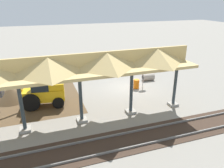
{
  "coord_description": "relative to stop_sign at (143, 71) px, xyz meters",
  "views": [
    {
      "loc": [
        8.01,
        18.25,
        8.1
      ],
      "look_at": [
        2.53,
        2.48,
        1.6
      ],
      "focal_mm": 35.0,
      "sensor_mm": 36.0,
      "label": 1
    }
  ],
  "objects": [
    {
      "name": "backhoe",
      "position": [
        9.55,
        1.16,
        -0.3
      ],
      "size": [
        5.3,
        2.06,
        2.82
      ],
      "color": "#EAB214",
      "rests_on": "ground"
    },
    {
      "name": "dirt_work_zone",
      "position": [
        10.76,
        0.09,
        -1.56
      ],
      "size": [
        8.7,
        7.0,
        0.01
      ],
      "primitive_type": "cube",
      "color": "brown",
      "rests_on": "ground"
    },
    {
      "name": "stop_sign",
      "position": [
        0.0,
        0.0,
        0.0
      ],
      "size": [
        0.76,
        0.07,
        2.18
      ],
      "color": "gray",
      "rests_on": "ground"
    },
    {
      "name": "platform_canopy",
      "position": [
        10.86,
        4.57,
        2.61
      ],
      "size": [
        23.83,
        3.2,
        4.9
      ],
      "color": "#9E998E",
      "rests_on": "ground"
    },
    {
      "name": "concrete_pipe",
      "position": [
        -1.34,
        -1.4,
        -1.21
      ],
      "size": [
        1.25,
        0.75,
        0.72
      ],
      "color": "#9E9384",
      "rests_on": "ground"
    },
    {
      "name": "ground_plane",
      "position": [
        1.49,
        -0.2,
        -1.57
      ],
      "size": [
        120.0,
        120.0,
        0.0
      ],
      "primitive_type": "plane",
      "color": "gray"
    },
    {
      "name": "dirt_mound",
      "position": [
        12.11,
        -1.0,
        -1.57
      ],
      "size": [
        6.01,
        6.01,
        2.26
      ],
      "primitive_type": "cone",
      "color": "brown",
      "rests_on": "ground"
    },
    {
      "name": "traffic_barrel",
      "position": [
        0.83,
        0.25,
        -1.12
      ],
      "size": [
        0.56,
        0.56,
        0.9
      ],
      "primitive_type": "cylinder",
      "color": "orange",
      "rests_on": "ground"
    },
    {
      "name": "rail_tracks",
      "position": [
        1.49,
        7.81,
        -1.54
      ],
      "size": [
        60.0,
        2.58,
        0.15
      ],
      "color": "slate",
      "rests_on": "ground"
    }
  ]
}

